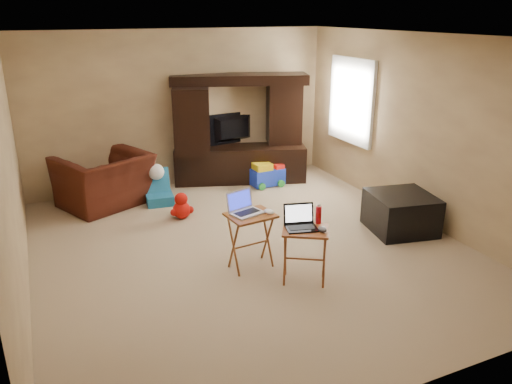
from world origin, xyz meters
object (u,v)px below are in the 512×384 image
entertainment_center (240,129)px  mouse_left (269,212)px  recliner (105,181)px  push_toy (268,174)px  tray_table_right (305,256)px  tray_table_left (251,241)px  television (235,129)px  laptop_right (302,218)px  laptop_left (247,204)px  ottoman (401,213)px  child_rocker (159,187)px  plush_toy (181,205)px  water_bottle (319,215)px  mouse_right (322,229)px

entertainment_center → mouse_left: size_ratio=16.68×
recliner → entertainment_center: bearing=161.6°
push_toy → mouse_left: 2.84m
tray_table_right → tray_table_left: bearing=157.8°
television → laptop_right: television is taller
laptop_left → laptop_right: bearing=-70.6°
ottoman → laptop_left: bearing=-177.8°
television → recliner: bearing=4.0°
child_rocker → tray_table_left: bearing=-72.5°
tray_table_right → laptop_left: bearing=158.3°
television → laptop_right: size_ratio=2.83×
recliner → laptop_right: size_ratio=3.73×
recliner → tray_table_left: 2.91m
recliner → plush_toy: size_ratio=3.12×
plush_toy → push_toy: (1.70, 0.76, 0.01)m
tray_table_right → mouse_left: bearing=145.0°
ottoman → tray_table_left: tray_table_left is taller
ottoman → water_bottle: water_bottle is taller
recliner → push_toy: 2.60m
tray_table_right → laptop_right: size_ratio=1.91×
tray_table_right → laptop_right: bearing=-175.2°
tray_table_right → laptop_right: (-0.04, 0.02, 0.43)m
tray_table_right → mouse_left: 0.62m
entertainment_center → recliner: size_ratio=1.83×
mouse_left → tray_table_right: bearing=-66.3°
television → laptop_left: 3.27m
mouse_left → child_rocker: bearing=104.8°
push_toy → mouse_left: mouse_left is taller
television → mouse_right: 3.81m
plush_toy → tray_table_left: size_ratio=0.59×
entertainment_center → laptop_right: 3.49m
child_rocker → tray_table_left: tray_table_left is taller
plush_toy → tray_table_left: tray_table_left is taller
mouse_right → television: bearing=81.7°
tray_table_left → water_bottle: size_ratio=3.42×
mouse_right → laptop_right: bearing=140.5°
water_bottle → tray_table_left: bearing=142.7°
entertainment_center → mouse_right: bearing=-80.1°
laptop_right → television: bearing=93.1°
television → push_toy: (0.31, -0.65, -0.66)m
water_bottle → mouse_left: bearing=136.6°
mouse_left → water_bottle: 0.55m
recliner → water_bottle: (1.79, -3.10, 0.32)m
push_toy → tray_table_right: tray_table_right is taller
mouse_right → water_bottle: size_ratio=0.66×
entertainment_center → plush_toy: (-1.39, -1.20, -0.71)m
plush_toy → water_bottle: 2.39m
laptop_right → tray_table_right: bearing=-12.2°
television → laptop_left: television is taller
plush_toy → tray_table_right: (0.71, -2.23, 0.12)m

